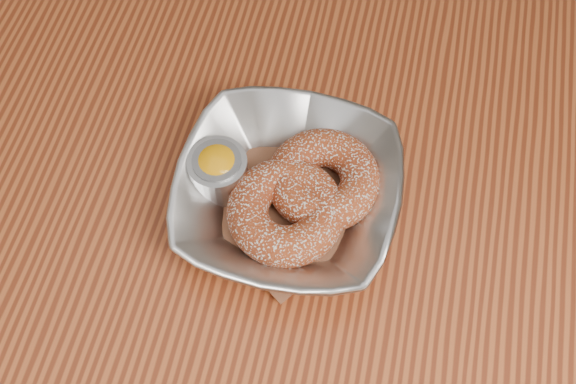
% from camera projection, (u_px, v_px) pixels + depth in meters
% --- Properties ---
extents(ground_plane, '(4.00, 4.00, 0.00)m').
position_uv_depth(ground_plane, '(272.00, 379.00, 1.32)').
color(ground_plane, '#565659').
rests_on(ground_plane, ground).
extents(table, '(1.20, 0.80, 0.75)m').
position_uv_depth(table, '(259.00, 247.00, 0.74)').
color(table, brown).
rests_on(table, ground_plane).
extents(serving_bowl, '(0.21, 0.21, 0.05)m').
position_uv_depth(serving_bowl, '(288.00, 194.00, 0.63)').
color(serving_bowl, '#B1B3B8').
rests_on(serving_bowl, table).
extents(parchment, '(0.20, 0.20, 0.00)m').
position_uv_depth(parchment, '(288.00, 202.00, 0.65)').
color(parchment, brown).
rests_on(parchment, table).
extents(donut_back, '(0.12, 0.12, 0.04)m').
position_uv_depth(donut_back, '(323.00, 179.00, 0.64)').
color(donut_back, '#933717').
rests_on(donut_back, parchment).
extents(donut_front, '(0.11, 0.11, 0.04)m').
position_uv_depth(donut_front, '(286.00, 211.00, 0.62)').
color(donut_front, '#933717').
rests_on(donut_front, parchment).
extents(ramekin, '(0.06, 0.06, 0.05)m').
position_uv_depth(ramekin, '(218.00, 170.00, 0.64)').
color(ramekin, '#B1B3B8').
rests_on(ramekin, table).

